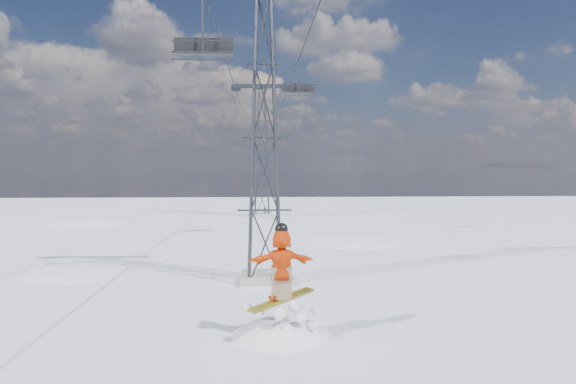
# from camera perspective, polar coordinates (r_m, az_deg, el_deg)

# --- Properties ---
(ground) EXTENTS (120.00, 120.00, 0.00)m
(ground) POSITION_cam_1_polar(r_m,az_deg,el_deg) (12.39, -6.14, -18.16)
(ground) COLOR white
(ground) RESTS_ON ground
(snow_terrain) EXTENTS (39.00, 37.00, 22.00)m
(snow_terrain) POSITION_cam_1_polar(r_m,az_deg,el_deg) (36.07, -12.24, -20.01)
(snow_terrain) COLOR white
(snow_terrain) RESTS_ON ground
(lift_tower_near) EXTENTS (5.20, 1.80, 11.43)m
(lift_tower_near) POSITION_cam_1_polar(r_m,az_deg,el_deg) (19.57, -2.65, 5.92)
(lift_tower_near) COLOR #999999
(lift_tower_near) RESTS_ON ground
(lift_tower_far) EXTENTS (5.20, 1.80, 11.43)m
(lift_tower_far) POSITION_cam_1_polar(r_m,az_deg,el_deg) (44.55, -2.93, 4.28)
(lift_tower_far) COLOR #999999
(lift_tower_far) RESTS_ON ground
(haul_cables) EXTENTS (4.46, 51.00, 0.06)m
(haul_cables) POSITION_cam_1_polar(r_m,az_deg,el_deg) (31.69, -2.86, 14.61)
(haul_cables) COLOR black
(haul_cables) RESTS_ON ground
(lift_chair_near) EXTENTS (2.16, 0.62, 2.68)m
(lift_chair_near) POSITION_cam_1_polar(r_m,az_deg,el_deg) (19.44, -9.40, 15.55)
(lift_chair_near) COLOR black
(lift_chair_near) RESTS_ON ground
(lift_chair_mid) EXTENTS (1.87, 0.54, 2.32)m
(lift_chair_mid) POSITION_cam_1_polar(r_m,az_deg,el_deg) (31.10, 1.29, 11.36)
(lift_chair_mid) COLOR black
(lift_chair_mid) RESTS_ON ground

